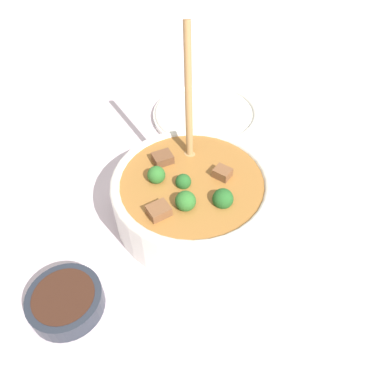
{
  "coord_description": "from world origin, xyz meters",
  "views": [
    {
      "loc": [
        -0.16,
        0.39,
        0.51
      ],
      "look_at": [
        0.0,
        0.0,
        0.06
      ],
      "focal_mm": 35.0,
      "sensor_mm": 36.0,
      "label": 1
    }
  ],
  "objects": [
    {
      "name": "condiment_bowl",
      "position": [
        0.1,
        0.23,
        0.02
      ],
      "size": [
        0.11,
        0.11,
        0.03
      ],
      "color": "#232833",
      "rests_on": "ground_plane"
    },
    {
      "name": "ground_plane",
      "position": [
        0.0,
        0.0,
        0.0
      ],
      "size": [
        4.0,
        4.0,
        0.0
      ],
      "primitive_type": "plane",
      "color": "silver"
    },
    {
      "name": "empty_plate",
      "position": [
        0.08,
        -0.28,
        0.01
      ],
      "size": [
        0.24,
        0.24,
        0.02
      ],
      "color": "silver",
      "rests_on": "ground_plane"
    },
    {
      "name": "stew_bowl",
      "position": [
        0.0,
        0.0,
        0.05
      ],
      "size": [
        0.26,
        0.26,
        0.29
      ],
      "color": "white",
      "rests_on": "ground_plane"
    }
  ]
}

